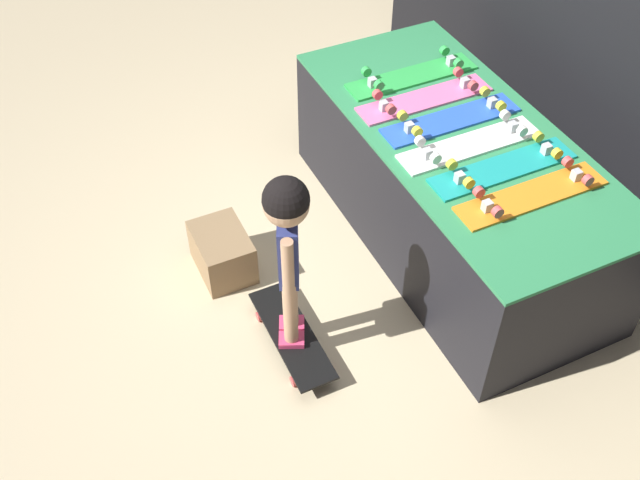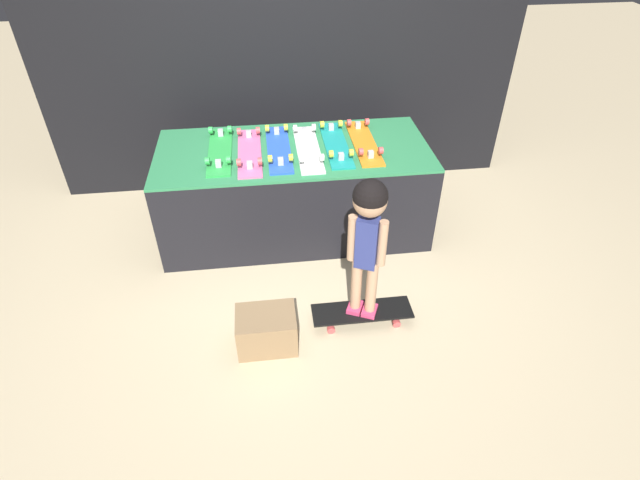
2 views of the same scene
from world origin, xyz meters
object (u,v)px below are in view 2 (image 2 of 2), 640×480
object	(u,v)px
skateboard_teal_on_rack	(336,143)
child	(368,225)
skateboard_white_on_rack	(308,148)
skateboard_on_floor	(362,312)
storage_box	(267,330)
skateboard_green_on_rack	(220,150)
skateboard_blue_on_rack	(279,148)
skateboard_orange_on_rack	(364,142)
skateboard_pink_on_rack	(249,151)

from	to	relation	value
skateboard_teal_on_rack	child	distance (m)	1.14
skateboard_white_on_rack	skateboard_on_floor	size ratio (longest dim) A/B	1.14
storage_box	skateboard_white_on_rack	bearing A→B (deg)	71.82
skateboard_on_floor	child	xyz separation A→B (m)	(-0.00, -0.00, 0.72)
skateboard_teal_on_rack	storage_box	xyz separation A→B (m)	(-0.62, -1.27, -0.62)
skateboard_green_on_rack	skateboard_blue_on_rack	world-z (taller)	same
skateboard_teal_on_rack	skateboard_orange_on_rack	bearing A→B (deg)	1.49
skateboard_blue_on_rack	skateboard_teal_on_rack	xyz separation A→B (m)	(0.44, 0.02, 0.00)
skateboard_white_on_rack	storage_box	distance (m)	1.44
skateboard_pink_on_rack	skateboard_white_on_rack	size ratio (longest dim) A/B	1.00
skateboard_green_on_rack	skateboard_orange_on_rack	bearing A→B (deg)	0.00
child	skateboard_orange_on_rack	bearing A→B (deg)	104.26
skateboard_teal_on_rack	skateboard_orange_on_rack	world-z (taller)	same
child	skateboard_blue_on_rack	bearing A→B (deg)	136.38
storage_box	child	bearing A→B (deg)	11.43
skateboard_pink_on_rack	skateboard_blue_on_rack	xyz separation A→B (m)	(0.22, 0.03, 0.00)
skateboard_green_on_rack	child	size ratio (longest dim) A/B	0.76
skateboard_pink_on_rack	skateboard_blue_on_rack	distance (m)	0.22
skateboard_pink_on_rack	child	distance (m)	1.29
skateboard_white_on_rack	storage_box	bearing A→B (deg)	-108.18
skateboard_blue_on_rack	skateboard_orange_on_rack	distance (m)	0.66
child	skateboard_teal_on_rack	bearing A→B (deg)	115.14
skateboard_green_on_rack	skateboard_on_floor	world-z (taller)	skateboard_green_on_rack
skateboard_blue_on_rack	child	world-z (taller)	child
skateboard_orange_on_rack	child	world-z (taller)	child
child	storage_box	world-z (taller)	child
skateboard_green_on_rack	skateboard_pink_on_rack	world-z (taller)	same
skateboard_green_on_rack	storage_box	distance (m)	1.45
skateboard_white_on_rack	storage_box	world-z (taller)	skateboard_white_on_rack
child	storage_box	size ratio (longest dim) A/B	2.69
skateboard_teal_on_rack	child	xyz separation A→B (m)	(0.02, -1.14, 0.04)
skateboard_orange_on_rack	skateboard_green_on_rack	bearing A→B (deg)	-180.00
skateboard_teal_on_rack	child	size ratio (longest dim) A/B	0.76
skateboard_orange_on_rack	skateboard_on_floor	xyz separation A→B (m)	(-0.20, -1.15, -0.68)
skateboard_blue_on_rack	skateboard_on_floor	distance (m)	1.39
skateboard_green_on_rack	skateboard_orange_on_rack	world-z (taller)	same
skateboard_pink_on_rack	skateboard_teal_on_rack	size ratio (longest dim) A/B	1.00
skateboard_pink_on_rack	skateboard_teal_on_rack	world-z (taller)	same
skateboard_green_on_rack	skateboard_orange_on_rack	xyz separation A→B (m)	(1.10, 0.00, 0.00)
skateboard_white_on_rack	skateboard_teal_on_rack	bearing A→B (deg)	11.33
skateboard_blue_on_rack	skateboard_white_on_rack	xyz separation A→B (m)	(0.22, -0.03, 0.00)
skateboard_white_on_rack	skateboard_teal_on_rack	size ratio (longest dim) A/B	1.00
skateboard_white_on_rack	skateboard_orange_on_rack	size ratio (longest dim) A/B	1.00
skateboard_green_on_rack	skateboard_on_floor	bearing A→B (deg)	-52.04
storage_box	skateboard_orange_on_rack	bearing A→B (deg)	56.58
skateboard_orange_on_rack	skateboard_on_floor	bearing A→B (deg)	-100.07
skateboard_green_on_rack	skateboard_orange_on_rack	distance (m)	1.10
skateboard_pink_on_rack	child	size ratio (longest dim) A/B	0.76
skateboard_on_floor	child	size ratio (longest dim) A/B	0.67
skateboard_blue_on_rack	skateboard_on_floor	xyz separation A→B (m)	(0.46, -1.13, -0.68)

